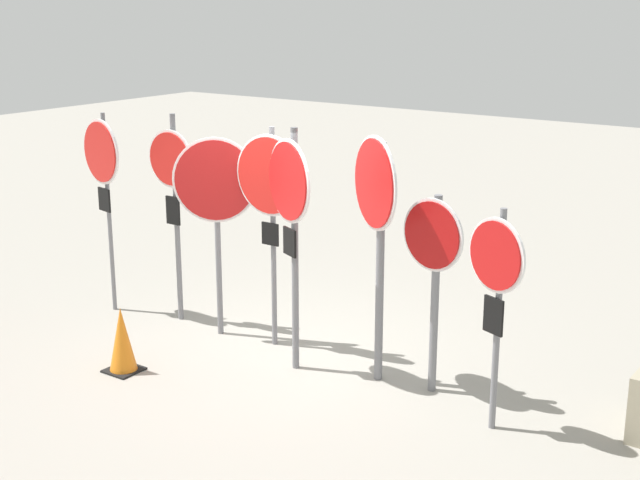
# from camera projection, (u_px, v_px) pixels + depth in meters

# --- Properties ---
(ground_plane) EXTENTS (40.00, 40.00, 0.00)m
(ground_plane) POSITION_uv_depth(u_px,v_px,m) (279.00, 358.00, 9.66)
(ground_plane) COLOR gray
(stop_sign_0) EXTENTS (0.77, 0.21, 2.46)m
(stop_sign_0) POSITION_uv_depth(u_px,v_px,m) (102.00, 166.00, 10.64)
(stop_sign_0) COLOR slate
(stop_sign_0) RESTS_ON ground
(stop_sign_1) EXTENTS (0.68, 0.12, 2.49)m
(stop_sign_1) POSITION_uv_depth(u_px,v_px,m) (172.00, 181.00, 10.34)
(stop_sign_1) COLOR slate
(stop_sign_1) RESTS_ON ground
(stop_sign_2) EXTENTS (0.83, 0.53, 2.31)m
(stop_sign_2) POSITION_uv_depth(u_px,v_px,m) (216.00, 192.00, 9.86)
(stop_sign_2) COLOR slate
(stop_sign_2) RESTS_ON ground
(stop_sign_3) EXTENTS (0.89, 0.12, 2.46)m
(stop_sign_3) POSITION_uv_depth(u_px,v_px,m) (270.00, 189.00, 9.53)
(stop_sign_3) COLOR slate
(stop_sign_3) RESTS_ON ground
(stop_sign_4) EXTENTS (0.77, 0.39, 2.54)m
(stop_sign_4) POSITION_uv_depth(u_px,v_px,m) (290.00, 203.00, 8.91)
(stop_sign_4) COLOR slate
(stop_sign_4) RESTS_ON ground
(stop_sign_5) EXTENTS (0.78, 0.54, 2.52)m
(stop_sign_5) POSITION_uv_depth(u_px,v_px,m) (376.00, 208.00, 8.64)
(stop_sign_5) COLOR slate
(stop_sign_5) RESTS_ON ground
(stop_sign_6) EXTENTS (0.70, 0.19, 1.99)m
(stop_sign_6) POSITION_uv_depth(u_px,v_px,m) (433.00, 257.00, 8.47)
(stop_sign_6) COLOR slate
(stop_sign_6) RESTS_ON ground
(stop_sign_7) EXTENTS (0.63, 0.28, 2.05)m
(stop_sign_7) POSITION_uv_depth(u_px,v_px,m) (496.00, 276.00, 7.69)
(stop_sign_7) COLOR slate
(stop_sign_7) RESTS_ON ground
(traffic_cone_0) EXTENTS (0.34, 0.34, 0.70)m
(traffic_cone_0) POSITION_uv_depth(u_px,v_px,m) (122.00, 340.00, 9.23)
(traffic_cone_0) COLOR black
(traffic_cone_0) RESTS_ON ground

